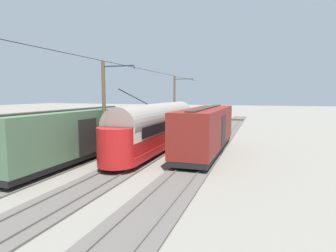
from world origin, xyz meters
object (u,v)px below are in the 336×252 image
object	(u,v)px
catenary_pole_foreground	(175,103)
coach_adjacent	(206,129)
boxcar_far_siding	(71,134)
catenary_pole_mid_near	(105,109)
vintage_streetcar	(158,126)

from	to	relation	value
catenary_pole_foreground	coach_adjacent	bearing A→B (deg)	117.10
coach_adjacent	boxcar_far_siding	bearing A→B (deg)	35.84
boxcar_far_siding	catenary_pole_foreground	xyz separation A→B (m)	(-1.96, -20.25, 1.81)
catenary_pole_foreground	catenary_pole_mid_near	bearing A→B (deg)	90.00
vintage_streetcar	catenary_pole_foreground	bearing A→B (deg)	-79.56
vintage_streetcar	boxcar_far_siding	xyz separation A→B (m)	(4.50, 6.50, -0.10)
vintage_streetcar	catenary_pole_mid_near	size ratio (longest dim) A/B	2.37
boxcar_far_siding	coach_adjacent	bearing A→B (deg)	-144.16
vintage_streetcar	boxcar_far_siding	distance (m)	7.90
catenary_pole_mid_near	boxcar_far_siding	bearing A→B (deg)	39.60
coach_adjacent	catenary_pole_mid_near	xyz separation A→B (m)	(7.04, 4.88, 1.81)
coach_adjacent	catenary_pole_mid_near	distance (m)	8.75
vintage_streetcar	boxcar_far_siding	bearing A→B (deg)	55.33
catenary_pole_foreground	vintage_streetcar	bearing A→B (deg)	100.44
boxcar_far_siding	catenary_pole_mid_near	xyz separation A→B (m)	(-1.96, -1.62, 1.81)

